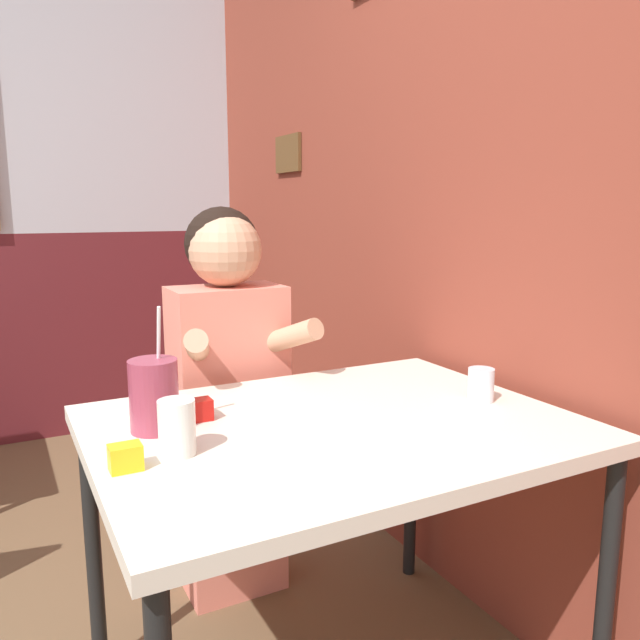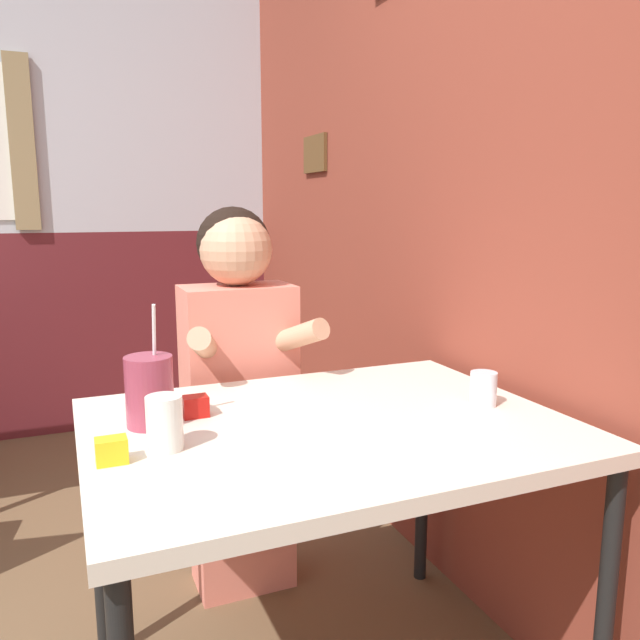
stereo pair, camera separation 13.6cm
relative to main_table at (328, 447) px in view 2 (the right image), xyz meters
The scene contains 9 objects.
brick_wall_right 1.37m from the main_table, 58.86° to the left, with size 0.08×4.60×2.70m.
back_wall 2.57m from the main_table, 108.67° to the left, with size 5.73×0.09×2.70m.
main_table is the anchor object (origin of this frame).
person_seated 0.58m from the main_table, 95.19° to the left, with size 0.42×0.42×1.23m.
cocktail_pitcher 0.43m from the main_table, 160.93° to the left, with size 0.11×0.11×0.28m.
glass_near_pitcher 0.42m from the main_table, ahead, with size 0.07×0.07×0.09m.
glass_center 0.39m from the main_table, behind, with size 0.07×0.07×0.11m.
condiment_ketchup 0.33m from the main_table, 150.86° to the left, with size 0.06×0.04×0.05m.
condiment_mustard 0.49m from the main_table, behind, with size 0.06×0.04×0.05m.
Camera 2 is at (0.23, -0.98, 1.23)m, focal length 35.00 mm.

